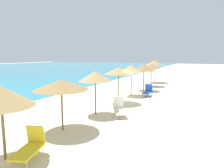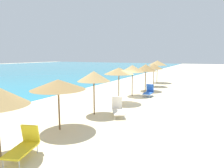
{
  "view_description": "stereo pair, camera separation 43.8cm",
  "coord_description": "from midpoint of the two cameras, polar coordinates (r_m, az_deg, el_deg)",
  "views": [
    {
      "loc": [
        -14.83,
        -5.53,
        3.57
      ],
      "look_at": [
        -1.25,
        0.81,
        1.46
      ],
      "focal_mm": 32.41,
      "sensor_mm": 36.0,
      "label": 1
    },
    {
      "loc": [
        -14.63,
        -5.93,
        3.57
      ],
      "look_at": [
        -1.25,
        0.81,
        1.46
      ],
      "focal_mm": 32.41,
      "sensor_mm": 36.0,
      "label": 2
    }
  ],
  "objects": [
    {
      "name": "ground_plane",
      "position": [
        16.2,
        3.72,
        -4.74
      ],
      "size": [
        160.0,
        160.0,
        0.0
      ],
      "primitive_type": "plane",
      "color": "beige"
    },
    {
      "name": "beach_umbrella_0",
      "position": [
        7.76,
        -30.33,
        -3.05
      ],
      "size": [
        2.22,
        2.22,
        2.58
      ],
      "color": "brown",
      "rests_on": "ground_plane"
    },
    {
      "name": "beach_umbrella_3",
      "position": [
        15.14,
        1.11,
        3.7
      ],
      "size": [
        2.23,
        2.23,
        2.69
      ],
      "color": "brown",
      "rests_on": "ground_plane"
    },
    {
      "name": "beach_umbrella_2",
      "position": [
        12.12,
        -5.79,
        2.16
      ],
      "size": [
        1.99,
        1.99,
        2.66
      ],
      "color": "brown",
      "rests_on": "ground_plane"
    },
    {
      "name": "beach_umbrella_7",
      "position": [
        27.37,
        11.46,
        5.85
      ],
      "size": [
        2.43,
        2.43,
        2.94
      ],
      "color": "brown",
      "rests_on": "ground_plane"
    },
    {
      "name": "lounge_chair_1",
      "position": [
        7.94,
        -23.64,
        -15.74
      ],
      "size": [
        1.51,
        1.06,
        1.06
      ],
      "rotation": [
        0.0,
        0.0,
        1.89
      ],
      "color": "yellow",
      "rests_on": "ground_plane"
    },
    {
      "name": "lounge_chair_0",
      "position": [
        18.17,
        9.35,
        -2.03
      ],
      "size": [
        1.32,
        0.66,
        1.06
      ],
      "rotation": [
        0.0,
        0.0,
        1.57
      ],
      "color": "blue",
      "rests_on": "ground_plane"
    },
    {
      "name": "beach_umbrella_5",
      "position": [
        20.73,
        8.39,
        4.58
      ],
      "size": [
        2.19,
        2.19,
        2.71
      ],
      "color": "brown",
      "rests_on": "ground_plane"
    },
    {
      "name": "beach_umbrella_6",
      "position": [
        24.0,
        10.58,
        4.88
      ],
      "size": [
        2.07,
        2.07,
        2.62
      ],
      "color": "brown",
      "rests_on": "ground_plane"
    },
    {
      "name": "beach_umbrella_1",
      "position": [
        9.82,
        -15.38,
        -0.23
      ],
      "size": [
        2.6,
        2.6,
        2.46
      ],
      "color": "brown",
      "rests_on": "ground_plane"
    },
    {
      "name": "lounge_chair_2",
      "position": [
        12.25,
        1.05,
        -6.96
      ],
      "size": [
        1.61,
        1.32,
        1.08
      ],
      "rotation": [
        0.0,
        0.0,
        2.12
      ],
      "color": "white",
      "rests_on": "ground_plane"
    },
    {
      "name": "beach_umbrella_4",
      "position": [
        18.02,
        4.8,
        4.35
      ],
      "size": [
        2.08,
        2.08,
        2.75
      ],
      "color": "brown",
      "rests_on": "ground_plane"
    }
  ]
}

